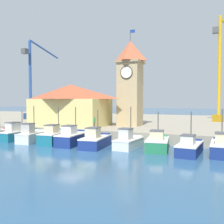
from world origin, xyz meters
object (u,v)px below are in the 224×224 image
Objects in this scene: fishing_boat_right_inner at (128,142)px; fishing_boat_mid_right at (96,140)px; port_crane_far at (31,88)px; dock_worker_near_tower at (94,122)px; fishing_boat_end_right at (222,147)px; fishing_boat_mid_left at (56,136)px; fishing_boat_right_outer at (157,143)px; fishing_boat_center at (73,138)px; warehouse_left at (70,104)px; port_crane_near at (219,81)px; fishing_boat_left_outer at (18,134)px; fishing_boat_far_right at (190,147)px; clock_tower at (130,81)px; fishing_boat_left_inner at (31,136)px.

fishing_boat_mid_right is at bearing -168.28° from fishing_boat_right_inner.
dock_worker_near_tower is (19.74, -11.31, -5.30)m from port_crane_far.
port_crane_far is (-35.34, 16.42, 6.66)m from fishing_boat_end_right.
fishing_boat_right_outer is at bearing 1.60° from fishing_boat_mid_left.
fishing_boat_center is at bearing -176.80° from fishing_boat_right_outer.
port_crane_near is at bearing 38.30° from warehouse_left.
port_crane_far is (-34.72, -7.67, -0.93)m from port_crane_near.
fishing_boat_right_outer reaches higher than fishing_boat_left_outer.
fishing_boat_mid_left is at bearing -69.21° from warehouse_left.
port_crane_far reaches higher than fishing_boat_mid_right.
fishing_boat_left_outer is 1.07× the size of fishing_boat_end_right.
fishing_boat_mid_left is 1.06× the size of fishing_boat_far_right.
fishing_boat_left_outer is at bearing -149.10° from dock_worker_near_tower.
fishing_boat_center is at bearing -88.21° from dock_worker_near_tower.
warehouse_left is at bearing 154.41° from fishing_boat_far_right.
fishing_boat_mid_right is 9.66m from fishing_boat_far_right.
warehouse_left is (2.88, 7.84, 3.62)m from fishing_boat_left_outer.
fishing_boat_end_right is 39.53m from port_crane_far.
fishing_boat_mid_right is at bearing -6.76° from fishing_boat_center.
fishing_boat_left_outer is at bearing -110.16° from warehouse_left.
fishing_boat_right_outer is (17.95, -0.07, -0.03)m from fishing_boat_left_outer.
clock_tower reaches higher than warehouse_left.
port_crane_near is at bearing 48.16° from clock_tower.
dock_worker_near_tower is at bearing -128.28° from port_crane_near.
fishing_boat_left_outer is 1.02× the size of fishing_boat_mid_left.
fishing_boat_end_right reaches higher than fishing_boat_mid_right.
port_crane_far reaches higher than fishing_boat_center.
fishing_boat_far_right is 2.83m from fishing_boat_end_right.
fishing_boat_end_right is 16.47m from dock_worker_near_tower.
port_crane_near reaches higher than fishing_boat_center.
fishing_boat_left_inner reaches higher than fishing_boat_right_outer.
fishing_boat_left_outer is at bearing -136.87° from clock_tower.
fishing_boat_far_right is at bearing -2.48° from fishing_boat_left_outer.
fishing_boat_mid_right is 12.41m from fishing_boat_end_right.
fishing_boat_mid_left is 0.37× the size of clock_tower.
port_crane_near reaches higher than fishing_boat_mid_left.
fishing_boat_center is 29.63m from port_crane_near.
port_crane_far is at bearing 143.11° from fishing_boat_mid_right.
fishing_boat_far_right is 0.43× the size of warehouse_left.
clock_tower is at bearing 61.62° from dock_worker_near_tower.
fishing_boat_end_right is at bearing -0.82° from fishing_boat_right_outer.
dock_worker_near_tower is at bearing -118.38° from clock_tower.
dock_worker_near_tower is (-9.67, 5.03, 1.38)m from fishing_boat_right_outer.
fishing_boat_right_inner is 8.57m from dock_worker_near_tower.
fishing_boat_left_inner is at bearing -50.09° from port_crane_far.
fishing_boat_right_inner is 0.92× the size of fishing_boat_right_outer.
fishing_boat_right_inner reaches higher than fishing_boat_end_right.
fishing_boat_center reaches higher than fishing_boat_end_right.
fishing_boat_center is (5.54, 0.33, 0.03)m from fishing_boat_left_inner.
fishing_boat_right_inner is (3.45, 0.72, -0.03)m from fishing_boat_mid_right.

